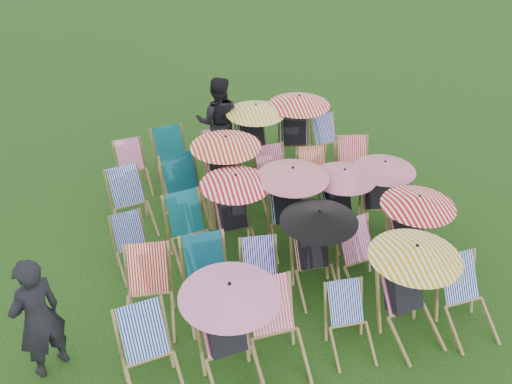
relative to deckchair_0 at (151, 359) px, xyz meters
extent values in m
plane|color=black|center=(2.06, 2.17, -0.50)|extent=(100.00, 100.00, 0.00)
cube|color=#082EAD|center=(-0.04, 0.27, 0.19)|extent=(0.57, 0.46, 0.62)
cube|color=#F9316B|center=(0.90, 0.12, 0.19)|extent=(0.57, 0.45, 0.62)
cube|color=black|center=(0.91, 0.07, 0.19)|extent=(0.49, 0.50, 0.65)
sphere|color=tan|center=(0.89, 0.18, 0.53)|extent=(0.23, 0.23, 0.23)
cylinder|color=black|center=(0.98, 0.04, 0.48)|extent=(0.03, 0.03, 0.76)
cone|color=pink|center=(0.98, 0.04, 0.83)|extent=(1.20, 1.20, 0.18)
cube|color=#F33064|center=(1.53, 0.28, 0.21)|extent=(0.55, 0.42, 0.64)
cube|color=#081EB1|center=(2.53, 0.21, 0.08)|extent=(0.45, 0.34, 0.52)
cube|color=#F7318E|center=(3.29, 0.23, 0.18)|extent=(0.58, 0.47, 0.61)
cube|color=black|center=(3.30, 0.17, 0.18)|extent=(0.51, 0.52, 0.64)
sphere|color=tan|center=(3.28, 0.28, 0.51)|extent=(0.22, 0.22, 0.22)
cylinder|color=black|center=(3.37, 0.15, 0.46)|extent=(0.03, 0.03, 0.74)
cone|color=#DF9E0B|center=(3.37, 0.15, 0.80)|extent=(1.17, 1.17, 0.18)
cube|color=#072699|center=(4.14, 0.18, 0.16)|extent=(0.52, 0.39, 0.59)
cube|color=red|center=(0.12, 1.37, 0.19)|extent=(0.56, 0.44, 0.62)
cube|color=#096533|center=(0.90, 1.35, 0.21)|extent=(0.54, 0.40, 0.64)
cube|color=#0F0797|center=(1.67, 1.31, 0.11)|extent=(0.49, 0.38, 0.54)
cube|color=red|center=(2.45, 1.35, 0.14)|extent=(0.48, 0.35, 0.57)
cube|color=black|center=(2.45, 1.30, 0.13)|extent=(0.40, 0.41, 0.60)
sphere|color=tan|center=(2.45, 1.40, 0.45)|extent=(0.21, 0.21, 0.21)
cylinder|color=black|center=(2.51, 1.26, 0.40)|extent=(0.03, 0.03, 0.70)
cone|color=black|center=(2.51, 1.26, 0.72)|extent=(1.10, 1.10, 0.17)
cube|color=#DA2B8E|center=(3.12, 1.29, 0.15)|extent=(0.54, 0.44, 0.58)
cube|color=#D92B7B|center=(3.95, 1.34, 0.13)|extent=(0.52, 0.41, 0.56)
cube|color=black|center=(3.96, 1.29, 0.13)|extent=(0.45, 0.46, 0.59)
sphere|color=tan|center=(3.95, 1.39, 0.44)|extent=(0.21, 0.21, 0.21)
cylinder|color=black|center=(4.02, 1.26, 0.39)|extent=(0.03, 0.03, 0.69)
cone|color=red|center=(4.02, 1.26, 0.70)|extent=(1.08, 1.08, 0.17)
cube|color=#0722A3|center=(-0.07, 2.47, 0.06)|extent=(0.47, 0.38, 0.50)
cube|color=#0A7236|center=(0.81, 2.55, 0.18)|extent=(0.56, 0.45, 0.60)
cube|color=#F5316A|center=(1.53, 2.53, 0.14)|extent=(0.50, 0.39, 0.57)
cube|color=black|center=(1.54, 2.48, 0.14)|extent=(0.43, 0.44, 0.60)
sphere|color=tan|center=(1.53, 2.58, 0.45)|extent=(0.21, 0.21, 0.21)
cylinder|color=black|center=(1.60, 2.44, 0.40)|extent=(0.03, 0.03, 0.70)
cone|color=red|center=(1.60, 2.44, 0.72)|extent=(1.10, 1.10, 0.17)
cube|color=#072798|center=(2.42, 2.46, 0.16)|extent=(0.52, 0.39, 0.59)
cube|color=black|center=(2.42, 2.41, 0.16)|extent=(0.44, 0.45, 0.62)
sphere|color=tan|center=(2.43, 2.51, 0.48)|extent=(0.22, 0.22, 0.22)
cylinder|color=black|center=(2.48, 2.36, 0.43)|extent=(0.03, 0.03, 0.72)
cone|color=#D66D7E|center=(2.48, 2.36, 0.76)|extent=(1.13, 1.13, 0.18)
cube|color=#0823A6|center=(3.25, 2.39, 0.09)|extent=(0.49, 0.39, 0.53)
cube|color=black|center=(3.26, 2.35, 0.09)|extent=(0.42, 0.44, 0.56)
sphere|color=tan|center=(3.24, 2.44, 0.38)|extent=(0.19, 0.19, 0.19)
cylinder|color=black|center=(3.32, 2.32, 0.34)|extent=(0.03, 0.03, 0.65)
cone|color=#CB6883|center=(3.32, 2.32, 0.63)|extent=(1.02, 1.02, 0.16)
cube|color=#D62A84|center=(4.00, 2.48, 0.09)|extent=(0.49, 0.39, 0.53)
cube|color=black|center=(3.99, 2.44, 0.09)|extent=(0.42, 0.43, 0.55)
sphere|color=tan|center=(4.00, 2.53, 0.38)|extent=(0.19, 0.19, 0.19)
cylinder|color=black|center=(4.04, 2.39, 0.33)|extent=(0.03, 0.03, 0.65)
cone|color=#C9677D|center=(4.04, 2.39, 0.63)|extent=(1.01, 1.01, 0.16)
cube|color=#071F98|center=(-0.02, 3.58, 0.16)|extent=(0.56, 0.46, 0.59)
cube|color=#096727|center=(0.89, 3.63, 0.21)|extent=(0.57, 0.44, 0.64)
cube|color=red|center=(1.62, 3.59, 0.19)|extent=(0.54, 0.42, 0.62)
cube|color=black|center=(1.62, 3.53, 0.19)|extent=(0.46, 0.47, 0.65)
sphere|color=tan|center=(1.62, 3.64, 0.53)|extent=(0.23, 0.23, 0.23)
cylinder|color=black|center=(1.68, 3.49, 0.47)|extent=(0.03, 0.03, 0.75)
cone|color=red|center=(1.68, 3.49, 0.82)|extent=(1.19, 1.19, 0.18)
cube|color=#D92B65|center=(2.50, 3.64, 0.17)|extent=(0.53, 0.41, 0.60)
cube|color=red|center=(3.24, 3.53, 0.12)|extent=(0.51, 0.40, 0.56)
cube|color=red|center=(4.03, 3.60, 0.17)|extent=(0.57, 0.47, 0.60)
cube|color=#FC328F|center=(0.11, 4.74, 0.09)|extent=(0.48, 0.37, 0.53)
cube|color=#0A6F32|center=(0.86, 4.77, 0.18)|extent=(0.56, 0.45, 0.61)
cube|color=#D82B7D|center=(1.73, 4.77, 0.07)|extent=(0.45, 0.34, 0.51)
cube|color=#0A08A6|center=(2.44, 4.78, 0.15)|extent=(0.50, 0.38, 0.59)
cube|color=black|center=(2.44, 4.73, 0.15)|extent=(0.42, 0.44, 0.61)
sphere|color=tan|center=(2.44, 4.83, 0.48)|extent=(0.22, 0.22, 0.22)
cylinder|color=black|center=(2.51, 4.69, 0.42)|extent=(0.03, 0.03, 0.72)
cone|color=#E7B50C|center=(2.51, 4.69, 0.75)|extent=(1.13, 1.13, 0.17)
cube|color=#0719A2|center=(3.32, 4.83, 0.18)|extent=(0.58, 0.47, 0.61)
cube|color=black|center=(3.31, 4.78, 0.18)|extent=(0.51, 0.52, 0.64)
sphere|color=tan|center=(3.33, 4.88, 0.52)|extent=(0.22, 0.22, 0.22)
cylinder|color=black|center=(3.36, 4.72, 0.47)|extent=(0.03, 0.03, 0.75)
cone|color=red|center=(3.36, 4.72, 0.81)|extent=(1.18, 1.18, 0.18)
cube|color=#070996|center=(3.95, 4.82, 0.08)|extent=(0.46, 0.35, 0.52)
imported|color=black|center=(-1.22, 0.63, 0.37)|extent=(0.75, 0.71, 1.73)
imported|color=black|center=(1.86, 5.05, 0.40)|extent=(1.02, 0.88, 1.79)
camera|label=1|loc=(0.06, -4.63, 5.34)|focal=40.00mm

